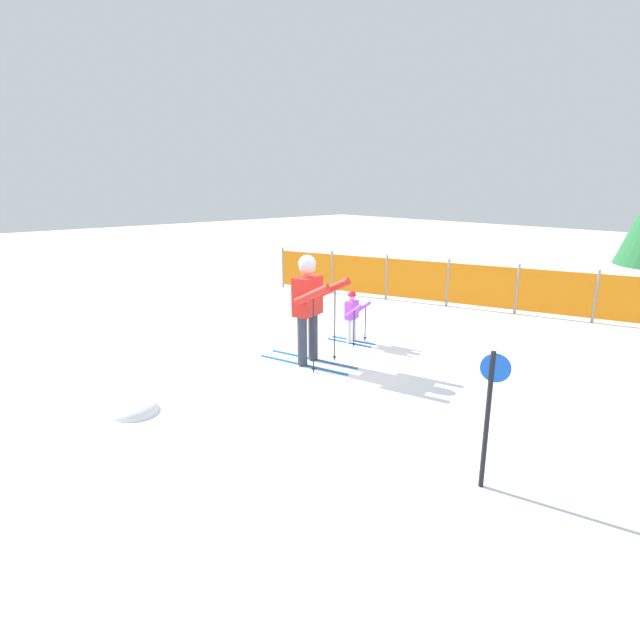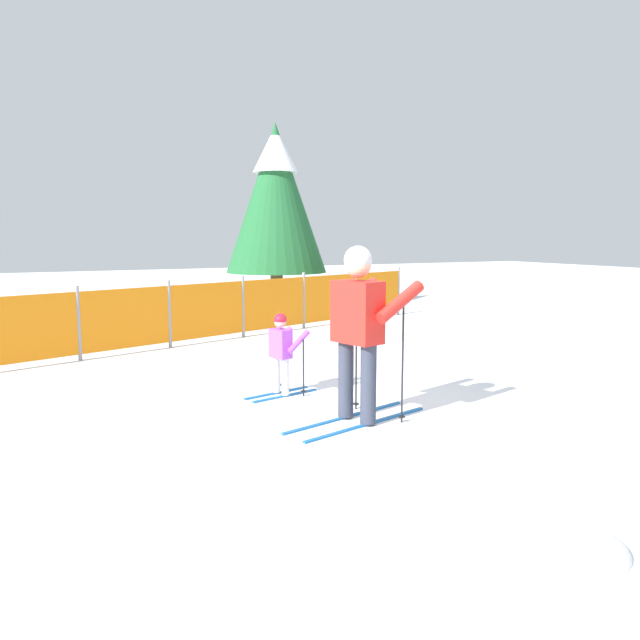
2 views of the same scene
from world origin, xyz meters
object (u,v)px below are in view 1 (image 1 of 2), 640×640
at_px(skier_child, 352,313).
at_px(trail_marker, 489,405).
at_px(skier_adult, 309,299).
at_px(safety_fence, 481,286).

bearing_deg(skier_child, trail_marker, -44.29).
height_order(skier_child, trail_marker, trail_marker).
xyz_separation_m(skier_adult, skier_child, (-0.31, 1.35, -0.52)).
distance_m(skier_adult, skier_child, 1.48).
xyz_separation_m(skier_child, safety_fence, (0.26, 4.12, 0.00)).
relative_size(safety_fence, trail_marker, 7.49).
bearing_deg(trail_marker, safety_fence, 120.79).
relative_size(skier_adult, trail_marker, 1.28).
distance_m(skier_child, safety_fence, 4.13).
bearing_deg(trail_marker, skier_child, 149.87).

